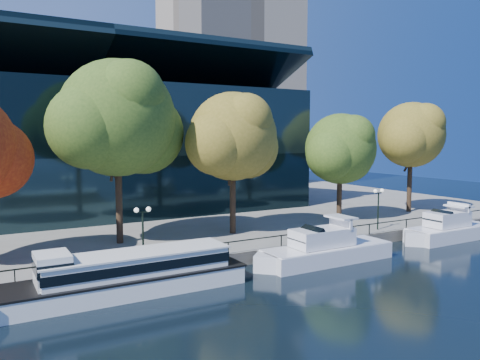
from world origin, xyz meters
TOP-DOWN VIEW (x-y plane):
  - ground at (0.00, 0.00)m, footprint 160.00×160.00m
  - promenade at (0.00, 36.38)m, footprint 90.00×67.08m
  - railing at (0.00, 3.25)m, footprint 88.20×0.08m
  - convention_building at (-4.00, 31.79)m, footprint 50.00×24.57m
  - office_tower at (28.00, 55.00)m, footprint 22.50×22.50m
  - tour_boat at (-8.90, 1.05)m, footprint 16.94×3.78m
  - cruiser_near at (7.16, 0.55)m, footprint 12.55×3.23m
  - cruiser_far at (23.01, 0.87)m, footprint 11.00×3.05m
  - tree_2 at (-6.03, 11.27)m, footprint 12.28×10.07m
  - tree_3 at (4.35, 10.04)m, footprint 10.31×8.45m
  - tree_4 at (17.84, 10.40)m, footprint 9.55×7.83m
  - tree_5 at (29.15, 10.56)m, footprint 9.80×8.04m
  - lamp_1 at (-6.39, 4.50)m, footprint 1.26×0.36m
  - lamp_2 at (17.39, 4.50)m, footprint 1.26×0.36m

SIDE VIEW (x-z plane):
  - ground at x=0.00m, z-range 0.00..0.00m
  - promenade at x=0.00m, z-range 0.00..1.00m
  - cruiser_near at x=7.16m, z-range -0.69..2.95m
  - cruiser_far at x=23.01m, z-range -0.66..2.94m
  - tour_boat at x=-8.90m, z-range -0.24..2.97m
  - railing at x=0.00m, z-range 1.44..2.43m
  - lamp_1 at x=-6.39m, z-range 1.97..6.00m
  - lamp_2 at x=17.39m, z-range 1.97..6.00m
  - convention_building at x=-4.00m, z-range -2.21..19.22m
  - tree_4 at x=17.84m, z-range 2.82..14.44m
  - tree_3 at x=4.35m, z-range 3.32..16.57m
  - tree_5 at x=29.15m, z-range 3.52..16.76m
  - tree_2 at x=-6.03m, z-range 3.66..19.23m
  - office_tower at x=28.00m, z-range 0.07..65.97m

